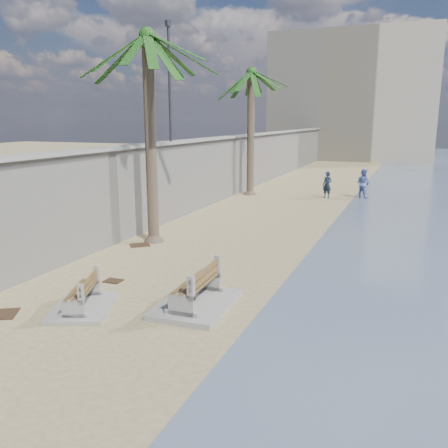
% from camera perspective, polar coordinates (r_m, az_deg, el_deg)
% --- Properties ---
extents(ground_plane, '(140.00, 140.00, 0.00)m').
position_cam_1_polar(ground_plane, '(10.05, -12.80, -15.14)').
color(ground_plane, '#9C8A5F').
extents(seawall, '(0.45, 70.00, 3.50)m').
position_cam_1_polar(seawall, '(29.30, 0.97, 6.94)').
color(seawall, gray).
rests_on(seawall, ground_plane).
extents(wall_cap, '(0.80, 70.00, 0.12)m').
position_cam_1_polar(wall_cap, '(29.18, 0.98, 10.46)').
color(wall_cap, gray).
rests_on(wall_cap, seawall).
extents(end_building, '(18.00, 12.00, 14.00)m').
position_cam_1_polar(end_building, '(59.72, 15.45, 14.41)').
color(end_building, '#B7AA93').
rests_on(end_building, ground_plane).
extents(bench_near, '(1.77, 2.51, 1.02)m').
position_cam_1_polar(bench_near, '(11.95, -3.35, -7.89)').
color(bench_near, gray).
rests_on(bench_near, ground_plane).
extents(bench_far, '(1.99, 2.33, 0.82)m').
position_cam_1_polar(bench_far, '(12.30, -16.71, -8.24)').
color(bench_far, gray).
rests_on(bench_far, ground_plane).
extents(palm_mid, '(5.00, 5.00, 8.38)m').
position_cam_1_polar(palm_mid, '(18.08, -9.22, 21.16)').
color(palm_mid, brown).
rests_on(palm_mid, ground_plane).
extents(palm_back, '(5.00, 5.00, 8.20)m').
position_cam_1_polar(palm_back, '(29.30, 3.32, 17.57)').
color(palm_back, brown).
rests_on(palm_back, ground_plane).
extents(streetlight, '(0.28, 0.28, 5.12)m').
position_cam_1_polar(streetlight, '(21.92, -6.61, 17.79)').
color(streetlight, '#2D2D33').
rests_on(streetlight, wall_cap).
extents(person_a, '(0.77, 0.66, 1.81)m').
position_cam_1_polar(person_a, '(28.77, 12.32, 4.86)').
color(person_a, '#121E32').
rests_on(person_a, ground_plane).
extents(person_b, '(1.15, 1.07, 1.90)m').
position_cam_1_polar(person_b, '(29.39, 16.41, 4.88)').
color(person_b, '#5362AD').
rests_on(person_b, ground_plane).
extents(debris_b, '(0.81, 0.86, 0.03)m').
position_cam_1_polar(debris_b, '(12.76, -24.84, -9.80)').
color(debris_b, '#382616').
rests_on(debris_b, ground_plane).
extents(debris_c, '(0.90, 0.88, 0.03)m').
position_cam_1_polar(debris_c, '(17.94, -10.09, -2.51)').
color(debris_c, '#382616').
rests_on(debris_c, ground_plane).
extents(debris_d, '(0.50, 0.41, 0.03)m').
position_cam_1_polar(debris_d, '(14.22, -13.19, -6.67)').
color(debris_d, '#382616').
rests_on(debris_d, ground_plane).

